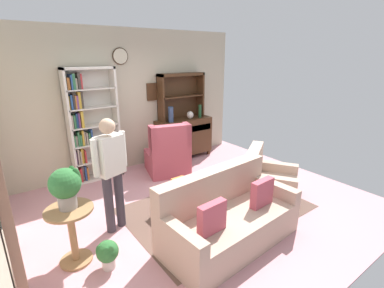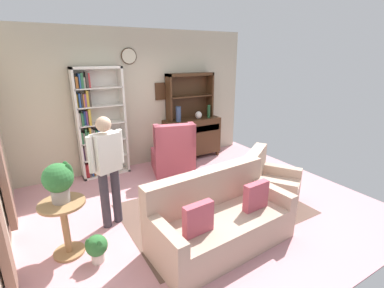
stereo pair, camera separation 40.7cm
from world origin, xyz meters
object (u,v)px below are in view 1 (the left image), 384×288
object	(u,v)px
bookshelf	(89,126)
sideboard	(184,136)
couch_floral	(227,219)
plant_stand	(72,230)
vase_tall	(171,114)
armchair_floral	(268,183)
potted_plant_small	(107,253)
vase_round	(190,115)
sideboard_hutch	(181,90)
person_reading	(111,168)
coffee_table	(188,189)
wingback_chair	(168,155)
bottle_wine	(200,111)
book_stack	(179,181)
potted_plant_large	(66,185)

from	to	relation	value
bookshelf	sideboard	xyz separation A→B (m)	(2.06, -0.08, -0.54)
bookshelf	couch_floral	distance (m)	3.11
plant_stand	vase_tall	bearing A→B (deg)	37.60
bookshelf	armchair_floral	xyz separation A→B (m)	(2.05, -2.54, -0.76)
potted_plant_small	vase_round	bearing A→B (deg)	39.49
vase_round	sideboard_hutch	bearing A→B (deg)	126.48
plant_stand	potted_plant_small	xyz separation A→B (m)	(0.26, -0.34, -0.22)
person_reading	potted_plant_small	bearing A→B (deg)	-118.31
vase_round	coffee_table	xyz separation A→B (m)	(-1.41, -1.87, -0.65)
couch_floral	plant_stand	xyz separation A→B (m)	(-1.69, 0.76, 0.11)
sideboard	couch_floral	world-z (taller)	sideboard
vase_tall	sideboard_hutch	bearing A→B (deg)	25.89
sideboard_hutch	couch_floral	distance (m)	3.45
sideboard	sideboard_hutch	bearing A→B (deg)	90.00
armchair_floral	plant_stand	world-z (taller)	armchair_floral
armchair_floral	wingback_chair	xyz separation A→B (m)	(-0.76, 1.89, 0.09)
vase_round	potted_plant_small	world-z (taller)	vase_round
vase_tall	person_reading	xyz separation A→B (m)	(-1.96, -1.65, -0.18)
bookshelf	bottle_wine	world-z (taller)	bookshelf
coffee_table	book_stack	world-z (taller)	book_stack
vase_tall	plant_stand	world-z (taller)	vase_tall
vase_tall	potted_plant_small	xyz separation A→B (m)	(-2.33, -2.33, -0.88)
couch_floral	coffee_table	world-z (taller)	couch_floral
potted_plant_small	person_reading	size ratio (longest dim) A/B	0.22
bottle_wine	bookshelf	bearing A→B (deg)	175.96
sideboard	plant_stand	distance (m)	3.64
bottle_wine	potted_plant_large	bearing A→B (deg)	-149.71
sideboard	bottle_wine	bearing A→B (deg)	-12.89
bookshelf	armchair_floral	size ratio (longest dim) A/B	1.98
plant_stand	vase_round	bearing A→B (deg)	32.85
potted_plant_small	coffee_table	xyz separation A→B (m)	(1.44, 0.48, 0.15)
couch_floral	wingback_chair	bearing A→B (deg)	77.13
sideboard_hutch	book_stack	world-z (taller)	sideboard_hutch
couch_floral	plant_stand	bearing A→B (deg)	155.82
vase_round	armchair_floral	xyz separation A→B (m)	(-0.15, -2.39, -0.72)
sideboard_hutch	wingback_chair	xyz separation A→B (m)	(-0.78, -0.67, -1.18)
sideboard_hutch	bottle_wine	distance (m)	0.66
plant_stand	wingback_chair	bearing A→B (deg)	34.44
armchair_floral	couch_floral	bearing A→B (deg)	-163.35
potted_plant_small	book_stack	bearing A→B (deg)	23.03
armchair_floral	vase_tall	bearing A→B (deg)	98.97
bottle_wine	couch_floral	bearing A→B (deg)	-121.56
wingback_chair	coffee_table	xyz separation A→B (m)	(-0.50, -1.37, -0.03)
armchair_floral	plant_stand	size ratio (longest dim) A/B	1.53
bottle_wine	wingback_chair	distance (m)	1.43
bookshelf	sideboard_hutch	size ratio (longest dim) A/B	1.91
vase_tall	coffee_table	xyz separation A→B (m)	(-0.89, -1.85, -0.73)
sideboard	plant_stand	size ratio (longest dim) A/B	1.87
sideboard	bookshelf	bearing A→B (deg)	177.66
person_reading	plant_stand	bearing A→B (deg)	-151.24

